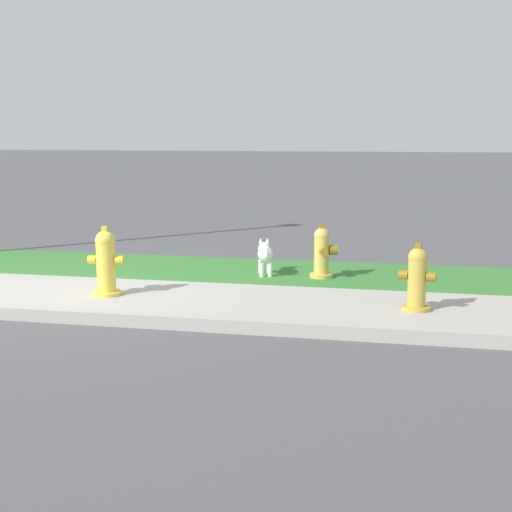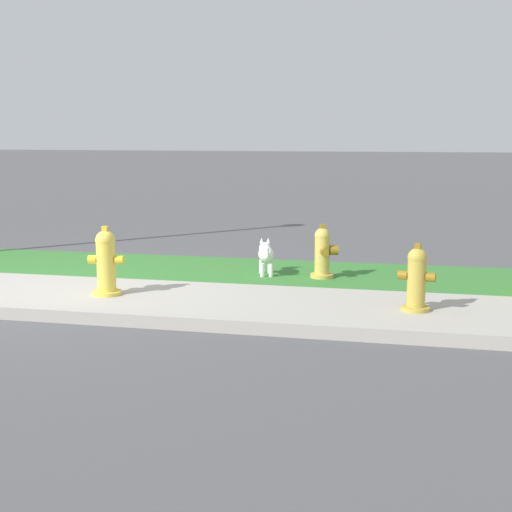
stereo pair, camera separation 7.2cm
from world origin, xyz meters
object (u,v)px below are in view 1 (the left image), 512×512
Objects in this scene: small_white_dog at (265,254)px; fire_hydrant_far_end at (417,279)px; fire_hydrant_near_corner at (106,263)px; fire_hydrant_by_grass_verge at (322,252)px.

fire_hydrant_far_end is at bearing -144.51° from small_white_dog.
fire_hydrant_far_end is at bearing -7.59° from fire_hydrant_near_corner.
fire_hydrant_near_corner is 1.11× the size of fire_hydrant_far_end.
fire_hydrant_near_corner reaches higher than fire_hydrant_far_end.
fire_hydrant_by_grass_verge is at bearing -109.73° from small_white_dog.
fire_hydrant_far_end reaches higher than fire_hydrant_by_grass_verge.
fire_hydrant_far_end reaches higher than small_white_dog.
fire_hydrant_near_corner is at bearing -72.43° from fire_hydrant_by_grass_verge.
small_white_dog is (-0.71, 0.06, -0.05)m from fire_hydrant_by_grass_verge.
fire_hydrant_near_corner is at bearing 121.19° from small_white_dog.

